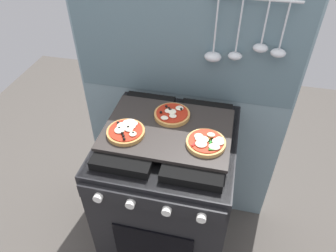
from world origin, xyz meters
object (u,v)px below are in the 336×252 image
(stove, at_px, (168,196))
(pizza_left, at_px, (126,131))
(baking_tray, at_px, (168,129))
(pizza_right, at_px, (206,142))
(pizza_center, at_px, (172,114))

(stove, xyz_separation_m, pizza_left, (-0.16, -0.07, 0.48))
(stove, xyz_separation_m, baking_tray, (0.00, 0.00, 0.46))
(baking_tray, xyz_separation_m, pizza_right, (0.17, -0.07, 0.02))
(pizza_right, height_order, pizza_center, pizza_center)
(baking_tray, relative_size, pizza_left, 3.38)
(baking_tray, height_order, pizza_right, pizza_right)
(pizza_left, distance_m, pizza_center, 0.22)
(pizza_left, bearing_deg, pizza_right, 0.92)
(pizza_right, relative_size, pizza_center, 1.00)
(pizza_center, bearing_deg, baking_tray, -89.32)
(baking_tray, xyz_separation_m, pizza_center, (-0.00, 0.08, 0.02))
(baking_tray, relative_size, pizza_right, 3.38)
(baking_tray, bearing_deg, pizza_center, 90.68)
(stove, bearing_deg, pizza_center, 90.67)
(stove, bearing_deg, pizza_left, -156.28)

